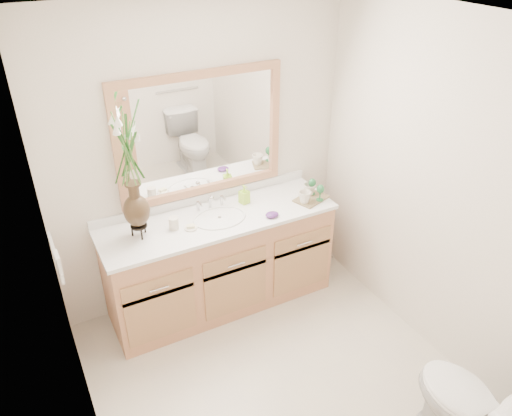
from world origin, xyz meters
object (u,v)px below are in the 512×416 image
flower_vase (129,160)px  soap_bottle (244,195)px  toilet (471,412)px  tray (311,199)px  tumbler (174,223)px

flower_vase → soap_bottle: bearing=5.1°
soap_bottle → toilet: bearing=-91.8°
toilet → flower_vase: (-1.31, 1.96, 1.07)m
flower_vase → tray: size_ratio=3.28×
toilet → tray: tray is taller
toilet → soap_bottle: bearing=-78.2°
toilet → soap_bottle: soap_bottle is taller
toilet → tumbler: (-1.06, 1.94, 0.51)m
toilet → tumbler: size_ratio=8.04×
flower_vase → tumbler: 0.61m
toilet → soap_bottle: 2.15m
tumbler → tray: 1.14m
flower_vase → tray: 1.51m
flower_vase → soap_bottle: flower_vase is taller
soap_bottle → tray: size_ratio=0.51×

